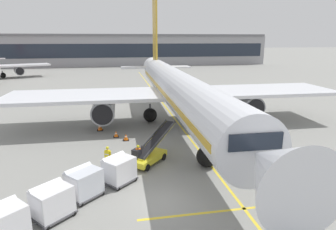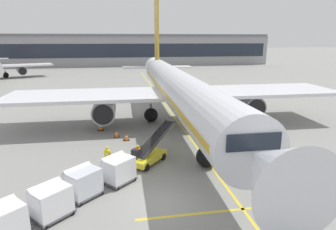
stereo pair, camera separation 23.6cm
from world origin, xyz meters
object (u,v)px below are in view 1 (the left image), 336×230
object	(u,v)px
safety_cone_nose_mark	(116,134)
baggage_cart_third	(52,201)
ground_crew_by_carts	(138,154)
belt_loader	(149,152)
baggage_cart_fourth	(3,223)
ground_crew_by_loader	(108,156)
parked_airplane	(177,89)
safety_cone_wingtip	(126,137)
safety_cone_engine_keepout	(100,127)
baggage_cart_lead	(119,169)
baggage_cart_second	(84,182)

from	to	relation	value
safety_cone_nose_mark	baggage_cart_third	bearing A→B (deg)	-105.05
baggage_cart_third	ground_crew_by_carts	world-z (taller)	baggage_cart_third
belt_loader	ground_crew_by_carts	bearing A→B (deg)	-144.64
baggage_cart_fourth	ground_crew_by_carts	distance (m)	10.19
baggage_cart_fourth	ground_crew_by_loader	xyz separation A→B (m)	(4.77, 7.47, -0.00)
parked_airplane	safety_cone_wingtip	size ratio (longest dim) A/B	73.04
belt_loader	safety_cone_wingtip	bearing A→B (deg)	106.52
belt_loader	safety_cone_engine_keepout	world-z (taller)	belt_loader
baggage_cart_lead	baggage_cart_fourth	bearing A→B (deg)	-137.95
belt_loader	safety_cone_wingtip	distance (m)	5.74
baggage_cart_third	ground_crew_by_carts	bearing A→B (deg)	48.19
belt_loader	safety_cone_nose_mark	size ratio (longest dim) A/B	7.93
ground_crew_by_loader	baggage_cart_third	bearing A→B (deg)	-116.04
baggage_cart_lead	ground_crew_by_loader	xyz separation A→B (m)	(-0.77, 2.47, -0.00)
baggage_cart_fourth	safety_cone_nose_mark	distance (m)	15.66
baggage_cart_lead	baggage_cart_third	size ratio (longest dim) A/B	1.00
baggage_cart_second	ground_crew_by_carts	size ratio (longest dim) A/B	1.46
baggage_cart_lead	baggage_cart_second	bearing A→B (deg)	-145.12
safety_cone_wingtip	safety_cone_nose_mark	xyz separation A→B (m)	(-0.93, 1.19, -0.02)
safety_cone_wingtip	safety_cone_nose_mark	world-z (taller)	safety_cone_wingtip
ground_crew_by_loader	safety_cone_nose_mark	size ratio (longest dim) A/B	2.80
baggage_cart_third	safety_cone_wingtip	xyz separation A→B (m)	(4.45, 11.89, -0.68)
baggage_cart_fourth	ground_crew_by_carts	world-z (taller)	baggage_cart_fourth
parked_airplane	baggage_cart_fourth	bearing A→B (deg)	-123.84
belt_loader	baggage_cart_second	size ratio (longest dim) A/B	1.93
belt_loader	safety_cone_wingtip	size ratio (longest dim) A/B	7.55
belt_loader	ground_crew_by_carts	distance (m)	1.14
ground_crew_by_carts	safety_cone_wingtip	xyz separation A→B (m)	(-0.70, 6.13, -0.68)
baggage_cart_fourth	safety_cone_nose_mark	bearing A→B (deg)	69.75
belt_loader	baggage_cart_third	bearing A→B (deg)	-133.44
belt_loader	safety_cone_wingtip	xyz separation A→B (m)	(-1.63, 5.48, -0.51)
parked_airplane	safety_cone_engine_keepout	size ratio (longest dim) A/B	65.53
baggage_cart_fourth	ground_crew_by_loader	distance (m)	8.86
safety_cone_wingtip	parked_airplane	bearing A→B (deg)	39.63
safety_cone_engine_keepout	safety_cone_wingtip	world-z (taller)	safety_cone_engine_keepout
baggage_cart_second	safety_cone_wingtip	size ratio (longest dim) A/B	3.91
baggage_cart_fourth	parked_airplane	bearing A→B (deg)	56.16
baggage_cart_lead	baggage_cart_third	xyz separation A→B (m)	(-3.64, -3.40, 0.00)
baggage_cart_second	baggage_cart_fourth	distance (m)	4.87
safety_cone_wingtip	ground_crew_by_carts	bearing A→B (deg)	-83.45
ground_crew_by_loader	safety_cone_wingtip	xyz separation A→B (m)	(1.58, 6.02, -0.68)
baggage_cart_third	safety_cone_engine_keepout	bearing A→B (deg)	83.25
belt_loader	safety_cone_engine_keepout	bearing A→B (deg)	114.76
baggage_cart_lead	ground_crew_by_carts	size ratio (longest dim) A/B	1.46
safety_cone_engine_keepout	baggage_cart_third	bearing A→B (deg)	-96.75
ground_crew_by_loader	baggage_cart_lead	bearing A→B (deg)	-72.67
parked_airplane	baggage_cart_lead	xyz separation A→B (m)	(-6.87, -13.51, -3.02)
baggage_cart_second	baggage_cart_third	size ratio (longest dim) A/B	1.00
parked_airplane	safety_cone_nose_mark	size ratio (longest dim) A/B	76.64
baggage_cart_second	ground_crew_by_loader	xyz separation A→B (m)	(1.38, 3.97, -0.00)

